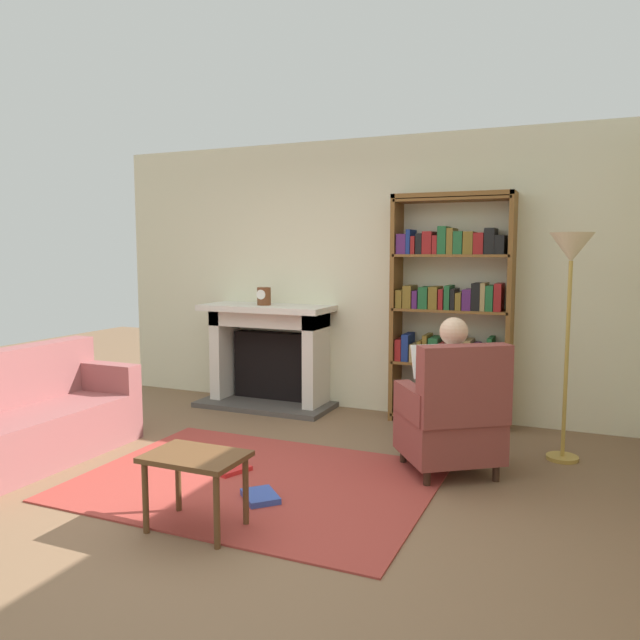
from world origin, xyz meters
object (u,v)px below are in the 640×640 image
(mantel_clock, at_px, (264,296))
(fireplace, at_px, (270,351))
(bookshelf, at_px, (451,314))
(floor_lamp, at_px, (571,268))
(seated_reader, at_px, (447,387))
(armchair_reading, at_px, (453,417))
(side_table, at_px, (196,466))
(sofa_floral, at_px, (25,420))

(mantel_clock, bearing_deg, fireplace, 82.53)
(bookshelf, height_order, floor_lamp, bookshelf)
(seated_reader, xyz_separation_m, floor_lamp, (0.79, 0.58, 0.85))
(fireplace, relative_size, armchair_reading, 1.43)
(seated_reader, height_order, floor_lamp, floor_lamp)
(fireplace, height_order, side_table, fireplace)
(fireplace, distance_m, armchair_reading, 2.54)
(fireplace, xyz_separation_m, floor_lamp, (2.88, -0.65, 0.91))
(floor_lamp, bearing_deg, bookshelf, 146.28)
(sofa_floral, bearing_deg, fireplace, -20.61)
(fireplace, height_order, bookshelf, bookshelf)
(mantel_clock, height_order, sofa_floral, mantel_clock)
(mantel_clock, bearing_deg, seated_reader, -28.05)
(fireplace, bearing_deg, side_table, -70.42)
(bookshelf, relative_size, armchair_reading, 2.19)
(armchair_reading, xyz_separation_m, sofa_floral, (-3.05, -0.99, -0.10))
(armchair_reading, bearing_deg, bookshelf, -112.68)
(armchair_reading, relative_size, floor_lamp, 0.56)
(fireplace, distance_m, sofa_floral, 2.49)
(bookshelf, bearing_deg, sofa_floral, -139.44)
(bookshelf, bearing_deg, mantel_clock, -175.87)
(mantel_clock, relative_size, armchair_reading, 0.19)
(seated_reader, bearing_deg, sofa_floral, -15.25)
(bookshelf, height_order, armchair_reading, bookshelf)
(side_table, distance_m, floor_lamp, 3.06)
(seated_reader, xyz_separation_m, sofa_floral, (-2.98, -1.09, -0.30))
(fireplace, height_order, armchair_reading, fireplace)
(bookshelf, xyz_separation_m, floor_lamp, (1.02, -0.68, 0.45))
(bookshelf, height_order, side_table, bookshelf)
(bookshelf, bearing_deg, fireplace, -178.92)
(armchair_reading, relative_size, side_table, 1.73)
(bookshelf, relative_size, floor_lamp, 1.22)
(fireplace, bearing_deg, floor_lamp, -12.64)
(floor_lamp, bearing_deg, seated_reader, -143.66)
(seated_reader, xyz_separation_m, side_table, (-1.11, -1.55, -0.24))
(sofa_floral, distance_m, side_table, 1.93)
(fireplace, height_order, floor_lamp, floor_lamp)
(side_table, relative_size, floor_lamp, 0.32)
(bookshelf, distance_m, side_table, 3.02)
(armchair_reading, bearing_deg, fireplace, -66.69)
(sofa_floral, height_order, side_table, sofa_floral)
(sofa_floral, bearing_deg, armchair_reading, -71.72)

